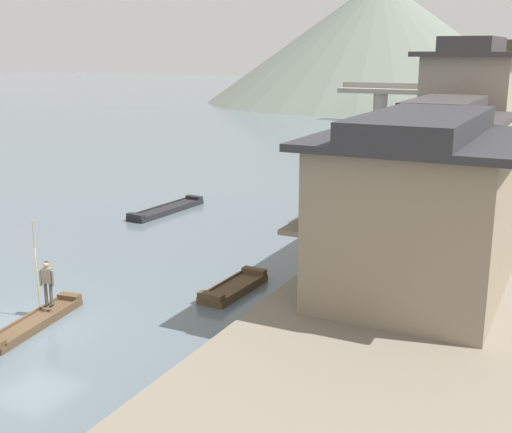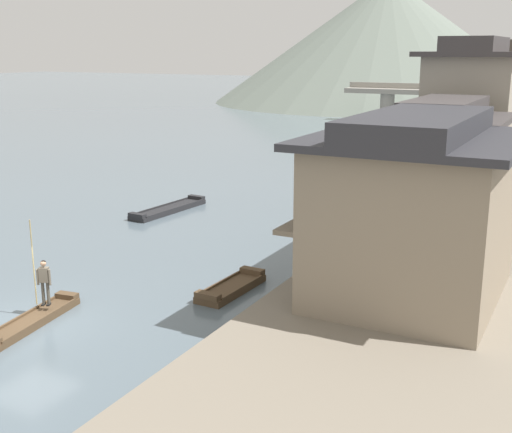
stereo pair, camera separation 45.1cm
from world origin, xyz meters
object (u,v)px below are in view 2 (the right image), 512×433
Objects in this scene: boat_moored_second at (449,140)px; boat_foreground_poled at (31,321)px; house_waterfront_nearest at (414,209)px; boat_moored_third at (169,209)px; house_waterfront_second at (440,173)px; boat_midriver_upstream at (427,158)px; house_waterfront_tall at (469,127)px; boatman_person at (44,277)px; house_waterfront_narrow at (487,139)px; mooring_post_dock_mid at (386,206)px; boat_moored_nearest at (380,178)px; boat_midriver_drifting at (369,131)px; boat_moored_far at (231,288)px; stone_bridge at (453,98)px; mooring_post_dock_near at (308,261)px; house_waterfront_far at (511,109)px.

boat_foreground_poled is at bearing -93.27° from boat_moored_second.
house_waterfront_nearest is (7.95, -45.34, 3.51)m from boat_moored_second.
boat_moored_second is 0.50× the size of house_waterfront_nearest.
house_waterfront_second is at bearing -6.12° from boat_moored_third.
boat_foreground_poled is 0.91× the size of boat_midriver_upstream.
boat_foreground_poled is 0.79× the size of boat_moored_third.
boat_midriver_upstream reaches higher than boat_moored_third.
house_waterfront_nearest is at bearing -86.82° from house_waterfront_tall.
house_waterfront_tall is (6.59, -20.18, 4.95)m from boat_midriver_upstream.
boat_midriver_upstream is (3.72, 39.41, -1.24)m from boatman_person.
house_waterfront_narrow is at bearing 89.95° from house_waterfront_second.
house_waterfront_narrow is at bearing -74.29° from boat_moored_second.
boat_moored_second is at bearing 105.71° from house_waterfront_narrow.
boatman_person is 17.61m from mooring_post_dock_mid.
boat_moored_third is at bearing -118.42° from boat_moored_nearest.
house_waterfront_tall reaches higher than boat_moored_third.
house_waterfront_second reaches higher than mooring_post_dock_mid.
house_waterfront_narrow reaches higher than boat_moored_nearest.
boat_midriver_upstream is (3.58, 40.24, 0.02)m from boat_foreground_poled.
house_waterfront_narrow is (0.10, 5.94, -1.30)m from house_waterfront_tall.
boat_midriver_upstream is 34.60m from house_waterfront_nearest.
boat_moored_second is 10.74m from boat_midriver_drifting.
boat_moored_nearest is at bearing -70.45° from boat_midriver_drifting.
boat_midriver_drifting is at bearing 109.55° from boat_moored_nearest.
stone_bridge is at bearing 94.17° from boat_moored_far.
house_waterfront_nearest reaches higher than boat_moored_far.
mooring_post_dock_mid is (0.00, 9.90, 0.02)m from mooring_post_dock_near.
boat_midriver_upstream is at bearing 108.08° from house_waterfront_tall.
house_waterfront_nearest is 62.89m from stone_bridge.
boatman_person is at bearing -112.46° from house_waterfront_narrow.
house_waterfront_narrow reaches higher than boat_midriver_upstream.
house_waterfront_tall is at bearing -77.93° from stone_bridge.
house_waterfront_second reaches higher than mooring_post_dock_near.
boat_midriver_upstream is at bearing 91.33° from boat_moored_far.
house_waterfront_second is at bearing -89.24° from house_waterfront_tall.
house_waterfront_nearest is (16.01, -8.59, 3.64)m from boat_moored_third.
boat_foreground_poled is 52.04m from boat_moored_second.
house_waterfront_second is 7.73m from mooring_post_dock_near.
house_waterfront_tall is 8.92× the size of mooring_post_dock_mid.
boat_midriver_upstream is (0.81, 10.49, -0.02)m from boat_moored_nearest.
mooring_post_dock_mid is (7.10, 16.12, -0.12)m from boatman_person.
stone_bridge is (-4.58, 62.74, 3.04)m from boat_moored_far.
house_waterfront_far is (7.99, 2.31, 4.92)m from boat_moored_nearest.
boat_midriver_drifting is (-9.71, 4.59, -0.15)m from boat_moored_second.
boat_moored_nearest is at bearing 153.40° from house_waterfront_narrow.
boat_moored_third is 19.12m from house_waterfront_narrow.
stone_bridge is (-10.96, 36.46, -1.89)m from house_waterfront_far.
boat_moored_far is 0.13× the size of stone_bridge.
boatman_person reaches higher than boat_moored_far.
boat_foreground_poled is 1.12× the size of boat_moored_second.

